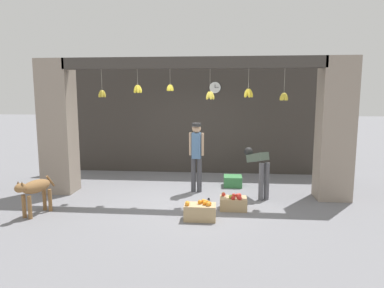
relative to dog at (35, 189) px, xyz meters
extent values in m
plane|color=slate|center=(2.81, 1.27, -0.50)|extent=(60.00, 60.00, 0.00)
cube|color=#38332D|center=(2.81, 3.87, 1.02)|extent=(7.45, 0.12, 3.04)
cube|color=gray|center=(-0.26, 1.57, 1.02)|extent=(0.70, 0.60, 3.04)
cube|color=gray|center=(5.89, 1.57, 1.02)|extent=(0.70, 0.60, 3.04)
cube|color=#3D3833|center=(2.81, 1.39, 2.41)|extent=(5.55, 0.24, 0.24)
cylinder|color=#B2AD99|center=(0.86, 1.40, 2.07)|extent=(0.01, 0.01, 0.45)
ellipsoid|color=gold|center=(0.91, 1.40, 1.77)|extent=(0.11, 0.06, 0.17)
ellipsoid|color=gold|center=(0.88, 1.45, 1.77)|extent=(0.08, 0.11, 0.18)
ellipsoid|color=gold|center=(0.83, 1.43, 1.77)|extent=(0.11, 0.09, 0.18)
ellipsoid|color=gold|center=(0.83, 1.38, 1.77)|extent=(0.11, 0.09, 0.18)
ellipsoid|color=gold|center=(0.88, 1.36, 1.77)|extent=(0.08, 0.11, 0.18)
cylinder|color=#B2AD99|center=(1.66, 1.39, 2.13)|extent=(0.01, 0.01, 0.34)
ellipsoid|color=yellow|center=(1.71, 1.39, 1.87)|extent=(0.13, 0.07, 0.19)
ellipsoid|color=yellow|center=(1.67, 1.43, 1.87)|extent=(0.09, 0.12, 0.20)
ellipsoid|color=yellow|center=(1.62, 1.42, 1.87)|extent=(0.12, 0.10, 0.20)
ellipsoid|color=yellow|center=(1.62, 1.36, 1.87)|extent=(0.12, 0.10, 0.20)
ellipsoid|color=yellow|center=(1.67, 1.34, 1.87)|extent=(0.09, 0.12, 0.20)
cylinder|color=#B2AD99|center=(2.37, 1.36, 2.13)|extent=(0.01, 0.01, 0.33)
ellipsoid|color=yellow|center=(2.41, 1.36, 1.90)|extent=(0.10, 0.06, 0.16)
ellipsoid|color=yellow|center=(2.39, 1.39, 1.90)|extent=(0.09, 0.09, 0.16)
ellipsoid|color=yellow|center=(2.36, 1.39, 1.90)|extent=(0.07, 0.10, 0.16)
ellipsoid|color=yellow|center=(2.34, 1.37, 1.90)|extent=(0.10, 0.08, 0.16)
ellipsoid|color=yellow|center=(2.34, 1.34, 1.90)|extent=(0.10, 0.08, 0.16)
ellipsoid|color=yellow|center=(2.36, 1.32, 1.90)|extent=(0.07, 0.10, 0.16)
ellipsoid|color=yellow|center=(2.39, 1.33, 1.90)|extent=(0.09, 0.09, 0.16)
cylinder|color=#B2AD99|center=(3.22, 1.36, 2.06)|extent=(0.01, 0.01, 0.47)
ellipsoid|color=yellow|center=(3.27, 1.36, 1.73)|extent=(0.13, 0.07, 0.20)
ellipsoid|color=yellow|center=(3.23, 1.40, 1.73)|extent=(0.09, 0.13, 0.20)
ellipsoid|color=yellow|center=(3.18, 1.39, 1.73)|extent=(0.12, 0.11, 0.21)
ellipsoid|color=yellow|center=(3.18, 1.33, 1.73)|extent=(0.12, 0.11, 0.21)
ellipsoid|color=yellow|center=(3.23, 1.31, 1.73)|extent=(0.09, 0.13, 0.20)
cylinder|color=#B2AD99|center=(4.02, 1.35, 2.08)|extent=(0.01, 0.01, 0.42)
ellipsoid|color=yellow|center=(4.07, 1.35, 1.78)|extent=(0.13, 0.07, 0.20)
ellipsoid|color=yellow|center=(4.03, 1.40, 1.78)|extent=(0.09, 0.13, 0.21)
ellipsoid|color=yellow|center=(3.98, 1.38, 1.78)|extent=(0.13, 0.11, 0.21)
ellipsoid|color=yellow|center=(3.98, 1.32, 1.78)|extent=(0.13, 0.11, 0.21)
ellipsoid|color=yellow|center=(4.03, 1.30, 1.78)|extent=(0.09, 0.13, 0.21)
cylinder|color=#B2AD99|center=(4.75, 1.37, 2.04)|extent=(0.01, 0.01, 0.51)
ellipsoid|color=gold|center=(4.80, 1.37, 1.71)|extent=(0.12, 0.06, 0.18)
ellipsoid|color=gold|center=(4.77, 1.41, 1.71)|extent=(0.09, 0.11, 0.19)
ellipsoid|color=gold|center=(4.73, 1.41, 1.71)|extent=(0.09, 0.11, 0.19)
ellipsoid|color=gold|center=(4.71, 1.37, 1.71)|extent=(0.12, 0.06, 0.18)
ellipsoid|color=gold|center=(4.73, 1.33, 1.71)|extent=(0.09, 0.11, 0.19)
ellipsoid|color=gold|center=(4.77, 1.33, 1.71)|extent=(0.09, 0.11, 0.19)
ellipsoid|color=olive|center=(0.01, 0.04, 0.04)|extent=(0.44, 0.67, 0.25)
cylinder|color=olive|center=(0.01, -0.21, -0.28)|extent=(0.07, 0.07, 0.43)
cylinder|color=olive|center=(-0.14, -0.16, -0.28)|extent=(0.07, 0.07, 0.43)
cylinder|color=olive|center=(0.16, 0.23, -0.28)|extent=(0.07, 0.07, 0.43)
cylinder|color=olive|center=(0.02, 0.28, -0.28)|extent=(0.07, 0.07, 0.43)
ellipsoid|color=olive|center=(-0.10, -0.29, 0.10)|extent=(0.22, 0.27, 0.17)
cone|color=brown|center=(-0.05, -0.30, 0.19)|extent=(0.06, 0.06, 0.07)
cone|color=brown|center=(-0.15, -0.27, 0.19)|extent=(0.06, 0.06, 0.07)
cylinder|color=olive|center=(0.12, 0.36, 0.07)|extent=(0.11, 0.20, 0.25)
cylinder|color=#424247|center=(2.97, 1.82, -0.11)|extent=(0.11, 0.11, 0.79)
cylinder|color=#424247|center=(2.83, 1.83, -0.11)|extent=(0.11, 0.11, 0.79)
cube|color=#4C7099|center=(2.90, 1.83, 0.59)|extent=(0.21, 0.19, 0.60)
cylinder|color=tan|center=(3.04, 1.82, 0.62)|extent=(0.06, 0.06, 0.52)
cylinder|color=tan|center=(2.76, 1.84, 0.62)|extent=(0.06, 0.06, 0.52)
sphere|color=tan|center=(2.90, 1.83, 0.99)|extent=(0.20, 0.20, 0.20)
cylinder|color=#2D2D2D|center=(2.90, 1.83, 1.08)|extent=(0.21, 0.21, 0.07)
cube|color=#2D2D2D|center=(2.89, 1.73, 1.05)|extent=(0.18, 0.13, 0.01)
cylinder|color=#56565B|center=(4.33, 1.31, -0.10)|extent=(0.11, 0.11, 0.81)
cylinder|color=#56565B|center=(4.46, 1.37, -0.10)|extent=(0.11, 0.11, 0.81)
cube|color=#4C5B4C|center=(4.27, 1.59, 0.38)|extent=(0.47, 0.63, 0.31)
sphere|color=black|center=(4.09, 1.92, 0.46)|extent=(0.20, 0.20, 0.20)
cube|color=tan|center=(3.10, 0.03, -0.36)|extent=(0.57, 0.34, 0.29)
sphere|color=orange|center=(3.16, 0.12, -0.18)|extent=(0.08, 0.08, 0.08)
sphere|color=orange|center=(3.19, 0.01, -0.18)|extent=(0.08, 0.08, 0.08)
sphere|color=orange|center=(2.88, -0.06, -0.18)|extent=(0.08, 0.08, 0.08)
sphere|color=orange|center=(3.20, 0.09, -0.18)|extent=(0.08, 0.08, 0.08)
sphere|color=orange|center=(3.27, -0.01, -0.18)|extent=(0.08, 0.08, 0.08)
sphere|color=orange|center=(3.25, -0.04, -0.18)|extent=(0.08, 0.08, 0.08)
sphere|color=orange|center=(2.88, -0.01, -0.18)|extent=(0.08, 0.08, 0.08)
sphere|color=orange|center=(3.10, 0.06, -0.18)|extent=(0.08, 0.08, 0.08)
sphere|color=orange|center=(3.22, 0.06, -0.18)|extent=(0.08, 0.08, 0.08)
cube|color=tan|center=(3.72, 0.65, -0.38)|extent=(0.53, 0.37, 0.24)
sphere|color=red|center=(3.73, 0.69, -0.23)|extent=(0.08, 0.08, 0.08)
sphere|color=red|center=(3.53, 0.74, -0.23)|extent=(0.08, 0.08, 0.08)
sphere|color=red|center=(3.82, 0.55, -0.23)|extent=(0.08, 0.08, 0.08)
sphere|color=red|center=(3.71, 0.52, -0.23)|extent=(0.08, 0.08, 0.08)
sphere|color=#99B238|center=(3.67, 0.58, -0.23)|extent=(0.08, 0.08, 0.08)
sphere|color=red|center=(3.84, 0.71, -0.23)|extent=(0.08, 0.08, 0.08)
sphere|color=red|center=(3.80, 0.68, -0.23)|extent=(0.08, 0.08, 0.08)
sphere|color=red|center=(3.84, 0.51, -0.23)|extent=(0.08, 0.08, 0.08)
sphere|color=#99B238|center=(3.52, 0.76, -0.23)|extent=(0.08, 0.08, 0.08)
cube|color=#387A42|center=(3.76, 2.39, -0.37)|extent=(0.44, 0.44, 0.26)
cylinder|color=silver|center=(3.24, 0.42, -0.37)|extent=(0.07, 0.07, 0.26)
cylinder|color=black|center=(3.24, 0.42, -0.23)|extent=(0.04, 0.04, 0.03)
cylinder|color=black|center=(3.27, 3.81, 1.95)|extent=(0.33, 0.01, 0.33)
cylinder|color=white|center=(3.27, 3.79, 1.95)|extent=(0.31, 0.02, 0.31)
cube|color=black|center=(3.27, 3.78, 1.98)|extent=(0.01, 0.01, 0.09)
cube|color=black|center=(3.32, 3.78, 1.95)|extent=(0.12, 0.01, 0.01)
camera|label=1|loc=(3.49, -5.92, 1.76)|focal=32.00mm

